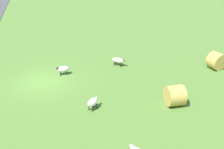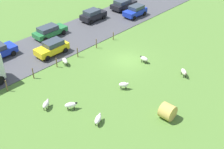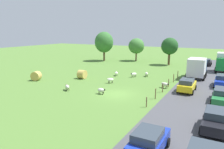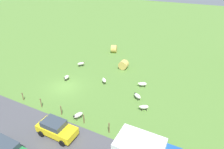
% 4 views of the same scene
% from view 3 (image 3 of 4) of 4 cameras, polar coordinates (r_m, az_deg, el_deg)
% --- Properties ---
extents(ground_plane, '(160.00, 160.00, 0.00)m').
position_cam_3_polar(ground_plane, '(26.58, 1.28, -5.24)').
color(ground_plane, '#517A33').
extents(road_strip, '(8.00, 80.00, 0.06)m').
position_cam_3_polar(road_strip, '(24.00, 22.14, -7.93)').
color(road_strip, '#47474C').
rests_on(road_strip, ground_plane).
extents(sheep_0, '(0.98, 0.99, 0.79)m').
position_cam_3_polar(sheep_0, '(31.78, -0.42, -1.39)').
color(sheep_0, white).
rests_on(sheep_0, ground_plane).
extents(sheep_1, '(0.93, 1.13, 0.73)m').
position_cam_3_polar(sheep_1, '(36.91, 9.28, 0.22)').
color(sheep_1, silver).
rests_on(sheep_1, ground_plane).
extents(sheep_2, '(0.98, 1.19, 0.76)m').
position_cam_3_polar(sheep_2, '(36.15, 5.88, 0.09)').
color(sheep_2, white).
rests_on(sheep_2, ground_plane).
extents(sheep_3, '(0.95, 1.25, 0.72)m').
position_cam_3_polar(sheep_3, '(37.06, 1.18, 0.38)').
color(sheep_3, white).
rests_on(sheep_3, ground_plane).
extents(sheep_4, '(1.08, 0.53, 0.75)m').
position_cam_3_polar(sheep_4, '(26.41, -2.89, -4.24)').
color(sheep_4, silver).
rests_on(sheep_4, ground_plane).
extents(sheep_5, '(1.28, 0.87, 0.78)m').
position_cam_3_polar(sheep_5, '(29.97, 14.01, -2.58)').
color(sheep_5, silver).
rests_on(sheep_5, ground_plane).
extents(sheep_6, '(1.19, 1.07, 0.75)m').
position_cam_3_polar(sheep_6, '(28.56, -11.95, -3.22)').
color(sheep_6, beige).
rests_on(sheep_6, ground_plane).
extents(hay_bale_0, '(1.20, 1.46, 1.43)m').
position_cam_3_polar(hay_bale_0, '(35.15, -8.02, 0.05)').
color(hay_bale_0, tan).
rests_on(hay_bale_0, ground_plane).
extents(hay_bale_1, '(1.69, 1.42, 1.45)m').
position_cam_3_polar(hay_bale_1, '(35.57, -19.71, -0.38)').
color(hay_bale_1, tan).
rests_on(hay_bale_1, ground_plane).
extents(tree_0, '(4.07, 4.07, 5.84)m').
position_cam_3_polar(tree_0, '(55.72, 6.56, 7.60)').
color(tree_0, brown).
rests_on(tree_0, ground_plane).
extents(tree_1, '(4.78, 4.78, 7.50)m').
position_cam_3_polar(tree_1, '(55.44, -2.16, 8.65)').
color(tree_1, brown).
rests_on(tree_1, ground_plane).
extents(tree_2, '(3.76, 3.76, 6.22)m').
position_cam_3_polar(tree_2, '(50.22, 15.22, 7.33)').
color(tree_2, brown).
rests_on(tree_2, ground_plane).
extents(fence_post_0, '(0.12, 0.12, 1.09)m').
position_cam_3_polar(fence_post_0, '(22.25, 9.26, -7.33)').
color(fence_post_0, brown).
rests_on(fence_post_0, ground_plane).
extents(fence_post_1, '(0.12, 0.12, 1.24)m').
position_cam_3_polar(fence_post_1, '(25.02, 11.61, -5.09)').
color(fence_post_1, brown).
rests_on(fence_post_1, ground_plane).
extents(fence_post_2, '(0.12, 0.12, 1.22)m').
position_cam_3_polar(fence_post_2, '(27.88, 13.47, -3.45)').
color(fence_post_2, brown).
rests_on(fence_post_2, ground_plane).
extents(fence_post_3, '(0.12, 0.12, 1.15)m').
position_cam_3_polar(fence_post_3, '(30.78, 14.97, -2.17)').
color(fence_post_3, brown).
rests_on(fence_post_3, ground_plane).
extents(fence_post_4, '(0.12, 0.12, 1.27)m').
position_cam_3_polar(fence_post_4, '(33.70, 16.21, -0.95)').
color(fence_post_4, brown).
rests_on(fence_post_4, ground_plane).
extents(fence_post_5, '(0.12, 0.12, 1.26)m').
position_cam_3_polar(fence_post_5, '(36.65, 17.26, -0.03)').
color(fence_post_5, brown).
rests_on(fence_post_5, ground_plane).
extents(truck_0, '(2.87, 4.87, 3.29)m').
position_cam_3_polar(truck_0, '(37.57, 21.86, 1.79)').
color(truck_0, '#1E4C99').
rests_on(truck_0, road_strip).
extents(truck_1, '(2.80, 4.15, 3.61)m').
position_cam_3_polar(truck_1, '(45.22, 27.86, 2.95)').
color(truck_1, '#197F33').
rests_on(truck_1, road_strip).
extents(car_0, '(2.01, 3.85, 1.62)m').
position_cam_3_polar(car_0, '(14.25, 9.85, -17.16)').
color(car_0, '#1933B2').
rests_on(car_0, road_strip).
extents(car_1, '(1.97, 3.88, 1.50)m').
position_cam_3_polar(car_1, '(52.31, 24.14, 3.09)').
color(car_1, black).
rests_on(car_1, road_strip).
extents(car_2, '(2.22, 4.17, 1.62)m').
position_cam_3_polar(car_2, '(57.41, 27.85, 3.49)').
color(car_2, yellow).
rests_on(car_2, road_strip).
extents(car_3, '(2.02, 4.57, 1.50)m').
position_cam_3_polar(car_3, '(26.04, 27.43, -5.00)').
color(car_3, '#237238').
rests_on(car_3, road_strip).
extents(car_4, '(2.13, 4.32, 1.62)m').
position_cam_3_polar(car_4, '(33.43, 27.58, -1.46)').
color(car_4, '#1933B2').
rests_on(car_4, road_strip).
extents(car_5, '(2.00, 4.05, 1.65)m').
position_cam_3_polar(car_5, '(28.85, 19.50, -2.68)').
color(car_5, yellow).
rests_on(car_5, road_strip).
extents(car_6, '(2.03, 3.96, 1.63)m').
position_cam_3_polar(car_6, '(18.72, 26.07, -10.97)').
color(car_6, black).
rests_on(car_6, road_strip).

